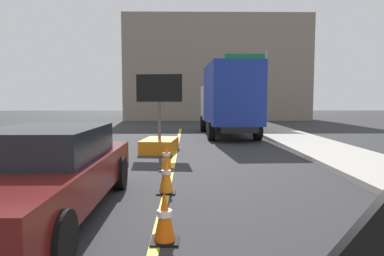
{
  "coord_description": "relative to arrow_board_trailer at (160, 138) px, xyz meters",
  "views": [
    {
      "loc": [
        0.41,
        2.45,
        1.83
      ],
      "look_at": [
        0.48,
        7.44,
        1.41
      ],
      "focal_mm": 32.18,
      "sensor_mm": 36.0,
      "label": 1
    }
  ],
  "objects": [
    {
      "name": "highway_guide_sign",
      "position": [
        5.34,
        10.56,
        2.94
      ],
      "size": [
        2.79,
        0.21,
        5.0
      ],
      "color": "gray",
      "rests_on": "ground"
    },
    {
      "name": "traffic_cone_curbside",
      "position": [
        0.44,
        -3.28,
        -0.11
      ],
      "size": [
        0.36,
        0.36,
        0.76
      ],
      "color": "black",
      "rests_on": "ground"
    },
    {
      "name": "box_truck",
      "position": [
        3.02,
        5.06,
        1.38
      ],
      "size": [
        2.57,
        6.84,
        3.48
      ],
      "color": "black",
      "rests_on": "ground"
    },
    {
      "name": "far_building_block",
      "position": [
        3.65,
        22.15,
        4.12
      ],
      "size": [
        16.45,
        9.1,
        9.21
      ],
      "primitive_type": "cube",
      "color": "gray",
      "rests_on": "ground"
    },
    {
      "name": "arrow_board_trailer",
      "position": [
        0.0,
        0.0,
        0.0
      ],
      "size": [
        1.6,
        1.92,
        2.7
      ],
      "color": "orange",
      "rests_on": "ground"
    },
    {
      "name": "traffic_cone_far_lane",
      "position": [
        0.56,
        -5.39,
        -0.12
      ],
      "size": [
        0.36,
        0.36,
        0.73
      ],
      "color": "black",
      "rests_on": "ground"
    },
    {
      "name": "pickup_car",
      "position": [
        -1.3,
        -6.69,
        0.22
      ],
      "size": [
        2.01,
        5.1,
        1.38
      ],
      "color": "#591414",
      "rests_on": "ground"
    },
    {
      "name": "traffic_cone_mid_lane",
      "position": [
        0.68,
        -7.71,
        -0.16
      ],
      "size": [
        0.36,
        0.36,
        0.66
      ],
      "color": "black",
      "rests_on": "ground"
    }
  ]
}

